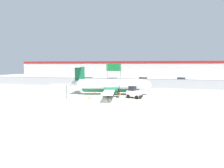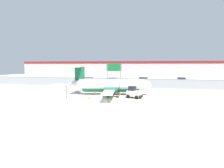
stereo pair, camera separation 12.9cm
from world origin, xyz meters
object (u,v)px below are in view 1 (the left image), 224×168
traffic_cone_near_left (120,93)px  ground_crew_worker (108,91)px  parked_car_3 (181,80)px  cargo_container (59,92)px  traffic_cone_far_left (89,97)px  parked_car_0 (88,80)px  commuter_airplane (112,86)px  parked_car_2 (143,80)px  baggage_tug (134,93)px  highway_sign (114,69)px  traffic_cone_near_right (95,91)px  parked_car_1 (113,81)px

traffic_cone_near_left → ground_crew_worker: bearing=-119.9°
parked_car_3 → cargo_container: bearing=60.5°
traffic_cone_far_left → parked_car_0: 26.59m
commuter_airplane → parked_car_2: 24.11m
parked_car_2 → traffic_cone_far_left: bearing=82.4°
ground_crew_worker → traffic_cone_near_left: size_ratio=2.66×
commuter_airplane → baggage_tug: commuter_airplane is taller
commuter_airplane → highway_sign: highway_sign is taller
commuter_airplane → traffic_cone_near_right: 4.57m
traffic_cone_near_right → parked_car_1: 17.61m
baggage_tug → traffic_cone_near_left: bearing=159.9°
ground_crew_worker → parked_car_2: size_ratio=0.39×
ground_crew_worker → traffic_cone_near_right: ground_crew_worker is taller
parked_car_0 → parked_car_2: bearing=-173.9°
traffic_cone_near_left → highway_sign: size_ratio=0.12×
traffic_cone_far_left → parked_car_1: parked_car_1 is taller
traffic_cone_far_left → parked_car_1: (-1.87, 24.29, 0.58)m
ground_crew_worker → cargo_container: bearing=-97.3°
traffic_cone_near_left → parked_car_1: 20.63m
cargo_container → highway_sign: (4.22, 19.28, 3.04)m
traffic_cone_far_left → parked_car_3: size_ratio=0.15×
parked_car_2 → traffic_cone_near_right: bearing=75.7°
traffic_cone_near_left → parked_car_2: 24.07m
cargo_container → parked_car_1: (2.56, 25.36, -0.21)m
traffic_cone_near_left → parked_car_1: parked_car_1 is taller
parked_car_0 → highway_sign: highway_sign is taller
cargo_container → traffic_cone_near_left: (8.36, 5.58, -0.79)m
traffic_cone_far_left → parked_car_3: bearing=61.2°
parked_car_1 → parked_car_2: same height
baggage_tug → parked_car_1: (-8.50, 22.22, 0.04)m
ground_crew_worker → cargo_container: (-6.96, -3.13, 0.15)m
cargo_container → parked_car_1: cargo_container is taller
cargo_container → traffic_cone_near_left: cargo_container is taller
parked_car_3 → traffic_cone_far_left: bearing=65.7°
baggage_tug → highway_sign: 17.83m
cargo_container → traffic_cone_far_left: cargo_container is taller
traffic_cone_far_left → traffic_cone_near_right: bearing=101.2°
ground_crew_worker → traffic_cone_near_right: 6.07m
traffic_cone_near_left → parked_car_2: parked_car_2 is taller
traffic_cone_near_right → highway_sign: 12.18m
cargo_container → parked_car_3: size_ratio=0.59×
commuter_airplane → parked_car_0: commuter_airplane is taller
traffic_cone_far_left → highway_sign: (-0.21, 18.21, 3.83)m
commuter_airplane → baggage_tug: (4.09, -2.55, -0.75)m
cargo_container → traffic_cone_near_right: (3.10, 7.77, -0.79)m
parked_car_3 → highway_sign: (-16.61, -11.60, 3.24)m
cargo_container → parked_car_0: cargo_container is taller
parked_car_0 → parked_car_3: size_ratio=1.01×
parked_car_0 → highway_sign: bearing=136.2°
baggage_tug → traffic_cone_near_left: (-2.69, 2.43, -0.54)m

